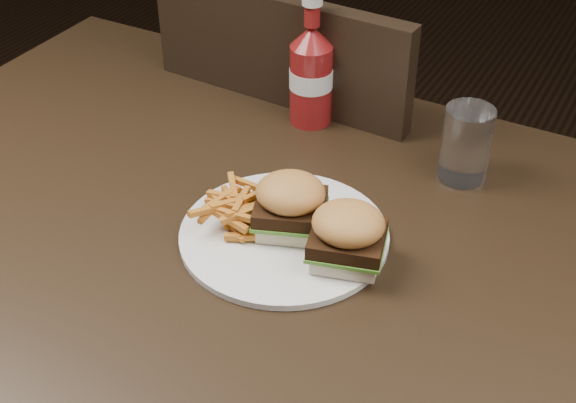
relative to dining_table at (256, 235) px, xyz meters
The scene contains 8 objects.
dining_table is the anchor object (origin of this frame).
chair_far 0.59m from the dining_table, 103.28° to the left, with size 0.46×0.46×0.04m, color black.
plate 0.05m from the dining_table, 10.22° to the right, with size 0.26×0.26×0.01m, color white.
sandwich_half_a 0.07m from the dining_table, ahead, with size 0.08×0.07×0.02m, color beige.
sandwich_half_b 0.14m from the dining_table, ahead, with size 0.08×0.07×0.02m, color beige.
fries_pile 0.05m from the dining_table, 92.58° to the right, with size 0.10×0.10×0.04m, color orange, non-canonical shape.
ketchup_bottle 0.28m from the dining_table, 102.01° to the left, with size 0.06×0.06×0.13m, color maroon.
tumbler 0.31m from the dining_table, 48.60° to the left, with size 0.07×0.07×0.10m, color white.
Camera 1 is at (0.42, -0.68, 1.38)m, focal length 50.00 mm.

